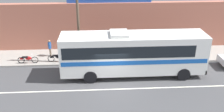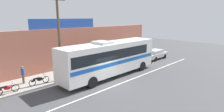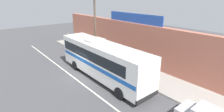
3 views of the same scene
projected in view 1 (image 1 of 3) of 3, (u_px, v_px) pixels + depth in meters
ground_plane at (112, 84)px, 19.37m from camera, size 70.00×70.00×0.00m
sidewalk_slab at (109, 56)px, 24.06m from camera, size 30.00×3.60×0.14m
storefront_facade at (108, 26)px, 25.04m from camera, size 30.00×0.70×4.80m
road_center_stripe at (112, 89)px, 18.64m from camera, size 30.00×0.14×0.01m
intercity_bus at (132, 52)px, 19.92m from camera, size 11.64×2.63×3.78m
utility_pole at (78, 18)px, 20.83m from camera, size 1.60×0.22×8.05m
motorcycle_orange at (57, 57)px, 22.53m from camera, size 1.85×0.56×0.94m
motorcycle_black at (27, 59)px, 22.23m from camera, size 1.84×0.56×0.94m
pedestrian_far_right at (50, 47)px, 23.46m from camera, size 0.30×0.48×1.63m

